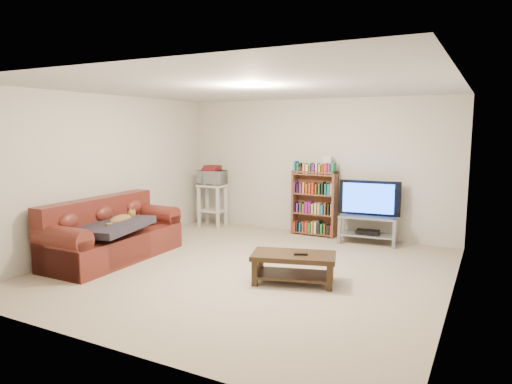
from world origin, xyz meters
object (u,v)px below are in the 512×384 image
Objects in this scene: coffee_table at (294,263)px; sofa at (110,237)px; tv_stand at (368,225)px; bookshelf at (314,202)px.

sofa is at bearing 168.77° from coffee_table.
sofa is 2.14× the size of tv_stand.
bookshelf reaches higher than sofa.
coffee_table is at bearing 4.50° from sofa.
sofa is 4.06m from tv_stand.
bookshelf is at bearing 165.27° from tv_stand.
bookshelf is (-1.00, 0.15, 0.28)m from tv_stand.
sofa is 1.85× the size of coffee_table.
coffee_table is at bearing -103.75° from tv_stand.
bookshelf reaches higher than coffee_table.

